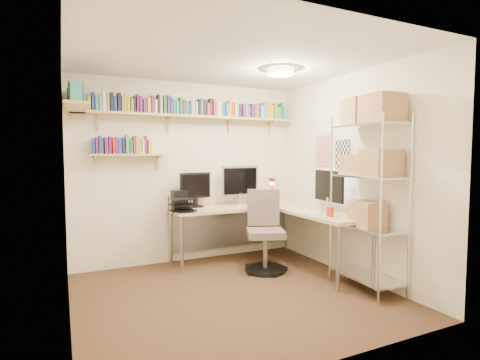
% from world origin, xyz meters
% --- Properties ---
extents(ground, '(3.20, 3.20, 0.00)m').
position_xyz_m(ground, '(0.00, 0.00, 0.00)').
color(ground, '#432F1D').
rests_on(ground, ground).
extents(room_shell, '(3.24, 3.04, 2.52)m').
position_xyz_m(room_shell, '(0.00, 0.00, 1.55)').
color(room_shell, beige).
rests_on(room_shell, ground).
extents(wall_shelves, '(3.12, 1.09, 0.80)m').
position_xyz_m(wall_shelves, '(-0.41, 1.30, 2.03)').
color(wall_shelves, '#DEC77D').
rests_on(wall_shelves, ground).
extents(corner_desk, '(2.06, 1.97, 1.34)m').
position_xyz_m(corner_desk, '(0.70, 0.93, 0.76)').
color(corner_desk, beige).
rests_on(corner_desk, ground).
extents(office_chair, '(0.60, 0.61, 1.04)m').
position_xyz_m(office_chair, '(0.72, 0.60, 0.44)').
color(office_chair, black).
rests_on(office_chair, ground).
extents(wire_rack, '(0.45, 0.85, 2.13)m').
position_xyz_m(wire_rack, '(1.40, -0.52, 1.46)').
color(wire_rack, silver).
rests_on(wire_rack, ground).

